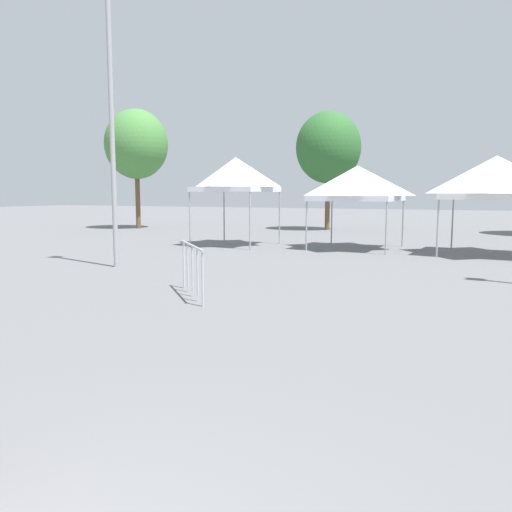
{
  "coord_description": "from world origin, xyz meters",
  "views": [
    {
      "loc": [
        2.23,
        -1.19,
        2.1
      ],
      "look_at": [
        -0.6,
        4.81,
        1.3
      ],
      "focal_mm": 36.39,
      "sensor_mm": 36.0,
      "label": 1
    }
  ],
  "objects_px": {
    "canopy_tent_behind_center": "(236,175)",
    "tree_behind_tents_right": "(328,148)",
    "light_pole_opposite_side": "(111,106)",
    "crowd_barrier_near_person": "(192,260)",
    "canopy_tent_center": "(357,183)",
    "tree_behind_tents_left": "(136,144)",
    "canopy_tent_left_of_center": "(496,178)"
  },
  "relations": [
    {
      "from": "light_pole_opposite_side",
      "to": "tree_behind_tents_right",
      "type": "bearing_deg",
      "value": 87.17
    },
    {
      "from": "canopy_tent_left_of_center",
      "to": "canopy_tent_behind_center",
      "type": "bearing_deg",
      "value": -175.7
    },
    {
      "from": "canopy_tent_center",
      "to": "crowd_barrier_near_person",
      "type": "distance_m",
      "value": 10.76
    },
    {
      "from": "canopy_tent_behind_center",
      "to": "crowd_barrier_near_person",
      "type": "xyz_separation_m",
      "value": [
        4.11,
        -9.85,
        -2.1
      ]
    },
    {
      "from": "tree_behind_tents_right",
      "to": "tree_behind_tents_left",
      "type": "bearing_deg",
      "value": -161.62
    },
    {
      "from": "light_pole_opposite_side",
      "to": "tree_behind_tents_right",
      "type": "relative_size",
      "value": 1.18
    },
    {
      "from": "canopy_tent_center",
      "to": "tree_behind_tents_right",
      "type": "distance_m",
      "value": 10.6
    },
    {
      "from": "canopy_tent_left_of_center",
      "to": "light_pole_opposite_side",
      "type": "distance_m",
      "value": 12.64
    },
    {
      "from": "canopy_tent_center",
      "to": "tree_behind_tents_left",
      "type": "bearing_deg",
      "value": 158.35
    },
    {
      "from": "tree_behind_tents_right",
      "to": "crowd_barrier_near_person",
      "type": "relative_size",
      "value": 4.31
    },
    {
      "from": "tree_behind_tents_left",
      "to": "canopy_tent_center",
      "type": "bearing_deg",
      "value": -21.65
    },
    {
      "from": "canopy_tent_center",
      "to": "crowd_barrier_near_person",
      "type": "height_order",
      "value": "canopy_tent_center"
    },
    {
      "from": "canopy_tent_behind_center",
      "to": "canopy_tent_left_of_center",
      "type": "bearing_deg",
      "value": 4.3
    },
    {
      "from": "canopy_tent_left_of_center",
      "to": "tree_behind_tents_left",
      "type": "distance_m",
      "value": 20.69
    },
    {
      "from": "tree_behind_tents_right",
      "to": "crowd_barrier_near_person",
      "type": "height_order",
      "value": "tree_behind_tents_right"
    },
    {
      "from": "canopy_tent_center",
      "to": "tree_behind_tents_right",
      "type": "bearing_deg",
      "value": 113.51
    },
    {
      "from": "canopy_tent_left_of_center",
      "to": "light_pole_opposite_side",
      "type": "relative_size",
      "value": 0.44
    },
    {
      "from": "canopy_tent_center",
      "to": "crowd_barrier_near_person",
      "type": "xyz_separation_m",
      "value": [
        -0.67,
        -10.6,
        -1.73
      ]
    },
    {
      "from": "canopy_tent_behind_center",
      "to": "tree_behind_tents_left",
      "type": "bearing_deg",
      "value": 146.66
    },
    {
      "from": "light_pole_opposite_side",
      "to": "canopy_tent_behind_center",
      "type": "bearing_deg",
      "value": 88.33
    },
    {
      "from": "light_pole_opposite_side",
      "to": "tree_behind_tents_left",
      "type": "bearing_deg",
      "value": 125.8
    },
    {
      "from": "canopy_tent_behind_center",
      "to": "crowd_barrier_near_person",
      "type": "relative_size",
      "value": 2.27
    },
    {
      "from": "light_pole_opposite_side",
      "to": "tree_behind_tents_left",
      "type": "height_order",
      "value": "light_pole_opposite_side"
    },
    {
      "from": "light_pole_opposite_side",
      "to": "crowd_barrier_near_person",
      "type": "bearing_deg",
      "value": -32.57
    },
    {
      "from": "canopy_tent_left_of_center",
      "to": "tree_behind_tents_left",
      "type": "relative_size",
      "value": 0.49
    },
    {
      "from": "tree_behind_tents_left",
      "to": "tree_behind_tents_right",
      "type": "xyz_separation_m",
      "value": [
        10.78,
        3.58,
        -0.31
      ]
    },
    {
      "from": "canopy_tent_behind_center",
      "to": "tree_behind_tents_left",
      "type": "xyz_separation_m",
      "value": [
        -10.13,
        6.66,
        2.16
      ]
    },
    {
      "from": "canopy_tent_behind_center",
      "to": "tree_behind_tents_left",
      "type": "relative_size",
      "value": 0.5
    },
    {
      "from": "canopy_tent_behind_center",
      "to": "tree_behind_tents_right",
      "type": "distance_m",
      "value": 10.43
    },
    {
      "from": "canopy_tent_behind_center",
      "to": "light_pole_opposite_side",
      "type": "xyz_separation_m",
      "value": [
        -0.21,
        -7.09,
        1.67
      ]
    },
    {
      "from": "tree_behind_tents_right",
      "to": "crowd_barrier_near_person",
      "type": "xyz_separation_m",
      "value": [
        3.46,
        -20.1,
        -3.95
      ]
    },
    {
      "from": "canopy_tent_behind_center",
      "to": "canopy_tent_center",
      "type": "xyz_separation_m",
      "value": [
        4.78,
        0.74,
        -0.37
      ]
    }
  ]
}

